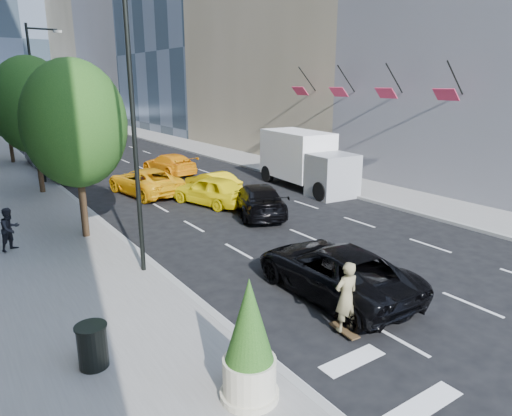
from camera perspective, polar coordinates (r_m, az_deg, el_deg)
ground at (r=17.25m, az=12.15°, el=-7.53°), size 160.00×160.00×0.00m
sidewalk_right at (r=46.67m, az=-6.27°, el=7.30°), size 4.00×120.00×0.15m
lamp_near at (r=15.76m, az=-14.57°, el=11.99°), size 2.13×0.22×10.00m
lamp_far at (r=33.23m, az=-25.62°, el=12.59°), size 2.13×0.22×10.00m
tree_near at (r=20.36m, az=-21.71°, el=9.70°), size 4.20×4.20×7.46m
tree_mid at (r=30.15m, az=-26.22°, el=11.42°), size 4.50×4.50×7.99m
tree_far at (r=43.07m, az=-28.83°, el=10.94°), size 3.90×3.90×6.92m
traffic_signal at (r=51.11m, az=-28.88°, el=10.91°), size 2.48×0.53×5.20m
facade_flags at (r=30.53m, az=13.19°, el=14.24°), size 1.85×13.30×2.05m
skateboarder at (r=12.65m, az=11.18°, el=-11.38°), size 0.76×0.54×1.97m
black_sedan_lincoln at (r=14.96m, az=9.75°, el=-7.63°), size 2.89×6.00×1.65m
black_sedan_mercedes at (r=23.53m, az=0.19°, el=1.11°), size 4.18×5.93×1.59m
taxi_a at (r=25.52m, az=-5.67°, el=2.23°), size 3.28×5.19×1.65m
taxi_b at (r=28.14m, az=-5.45°, el=3.17°), size 2.05×4.27×1.35m
taxi_c at (r=28.57m, az=-13.71°, el=3.25°), size 3.41×6.09×1.61m
taxi_d at (r=34.59m, az=-10.81°, el=5.42°), size 2.76×5.48×1.53m
city_bus at (r=37.93m, az=-23.67°, el=6.62°), size 2.96×11.84×3.28m
box_truck at (r=29.52m, az=6.22°, el=5.97°), size 3.33×7.64×3.56m
pedestrian_a at (r=20.52m, az=-28.39°, el=-2.33°), size 1.07×1.03×1.74m
trash_can at (r=11.78m, az=-19.75°, el=-16.03°), size 0.68×0.68×1.02m
planter_shrub at (r=9.81m, az=-0.84°, el=-16.44°), size 1.14×1.14×2.74m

